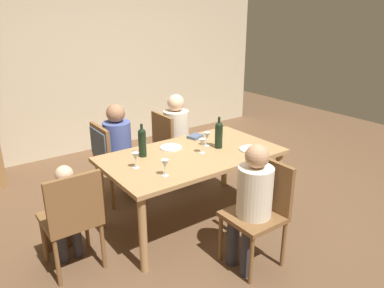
% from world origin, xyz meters
% --- Properties ---
extents(ground_plane, '(10.00, 10.00, 0.00)m').
position_xyz_m(ground_plane, '(0.00, 0.00, 0.00)').
color(ground_plane, brown).
extents(rear_room_partition, '(6.40, 0.12, 2.70)m').
position_xyz_m(rear_room_partition, '(0.00, 2.70, 1.35)').
color(rear_room_partition, beige).
rests_on(rear_room_partition, ground_plane).
extents(dining_table, '(1.75, 0.99, 0.75)m').
position_xyz_m(dining_table, '(0.00, 0.00, 0.67)').
color(dining_table, '#A87F51').
rests_on(dining_table, ground_plane).
extents(chair_near, '(0.44, 0.44, 0.92)m').
position_xyz_m(chair_near, '(0.09, -0.88, 0.53)').
color(chair_near, brown).
rests_on(chair_near, ground_plane).
extents(chair_far_left, '(0.46, 0.44, 0.92)m').
position_xyz_m(chair_far_left, '(-0.52, 0.88, 0.59)').
color(chair_far_left, brown).
rests_on(chair_far_left, ground_plane).
extents(chair_far_right, '(0.44, 0.44, 0.92)m').
position_xyz_m(chair_far_right, '(0.31, 0.88, 0.53)').
color(chair_far_right, brown).
rests_on(chair_far_right, ground_plane).
extents(chair_left_end, '(0.44, 0.44, 0.92)m').
position_xyz_m(chair_left_end, '(-1.26, -0.09, 0.53)').
color(chair_left_end, brown).
rests_on(chair_left_end, ground_plane).
extents(person_woman_host, '(0.34, 0.29, 1.10)m').
position_xyz_m(person_woman_host, '(-0.03, -0.88, 0.64)').
color(person_woman_host, '#33333D').
rests_on(person_woman_host, ground_plane).
extents(person_man_bearded, '(0.35, 0.31, 1.14)m').
position_xyz_m(person_man_bearded, '(-0.37, 0.88, 0.66)').
color(person_man_bearded, '#33333D').
rests_on(person_man_bearded, ground_plane).
extents(person_man_guest, '(0.36, 0.31, 1.14)m').
position_xyz_m(person_man_guest, '(0.42, 0.88, 0.66)').
color(person_man_guest, '#33333D').
rests_on(person_man_guest, ground_plane).
extents(person_child_small, '(0.22, 0.25, 0.94)m').
position_xyz_m(person_child_small, '(-1.26, 0.02, 0.56)').
color(person_child_small, '#33333D').
rests_on(person_child_small, ground_plane).
extents(wine_bottle_tall_green, '(0.08, 0.08, 0.33)m').
position_xyz_m(wine_bottle_tall_green, '(-0.43, 0.22, 0.90)').
color(wine_bottle_tall_green, black).
rests_on(wine_bottle_tall_green, dining_table).
extents(wine_bottle_dark_red, '(0.08, 0.08, 0.33)m').
position_xyz_m(wine_bottle_dark_red, '(0.32, -0.03, 0.90)').
color(wine_bottle_dark_red, black).
rests_on(wine_bottle_dark_red, dining_table).
extents(wine_glass_near_left, '(0.07, 0.07, 0.15)m').
position_xyz_m(wine_glass_near_left, '(-0.49, -0.29, 0.86)').
color(wine_glass_near_left, silver).
rests_on(wine_glass_near_left, dining_table).
extents(wine_glass_centre, '(0.07, 0.07, 0.15)m').
position_xyz_m(wine_glass_centre, '(0.09, -0.05, 0.86)').
color(wine_glass_centre, silver).
rests_on(wine_glass_centre, dining_table).
extents(wine_glass_near_right, '(0.07, 0.07, 0.15)m').
position_xyz_m(wine_glass_near_right, '(0.25, 0.09, 0.86)').
color(wine_glass_near_right, silver).
rests_on(wine_glass_near_right, dining_table).
extents(wine_glass_far, '(0.07, 0.07, 0.15)m').
position_xyz_m(wine_glass_far, '(-0.62, 0.01, 0.86)').
color(wine_glass_far, silver).
rests_on(wine_glass_far, dining_table).
extents(dinner_plate_host, '(0.25, 0.25, 0.01)m').
position_xyz_m(dinner_plate_host, '(0.55, -0.28, 0.76)').
color(dinner_plate_host, silver).
rests_on(dinner_plate_host, dining_table).
extents(dinner_plate_guest_left, '(0.23, 0.23, 0.01)m').
position_xyz_m(dinner_plate_guest_left, '(-0.09, 0.25, 0.76)').
color(dinner_plate_guest_left, white).
rests_on(dinner_plate_guest_left, dining_table).
extents(folded_napkin, '(0.19, 0.16, 0.03)m').
position_xyz_m(folded_napkin, '(0.31, 0.37, 0.77)').
color(folded_napkin, '#4C5B75').
rests_on(folded_napkin, dining_table).
extents(handbag, '(0.30, 0.17, 0.22)m').
position_xyz_m(handbag, '(-1.26, 0.35, 0.11)').
color(handbag, brown).
rests_on(handbag, ground_plane).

